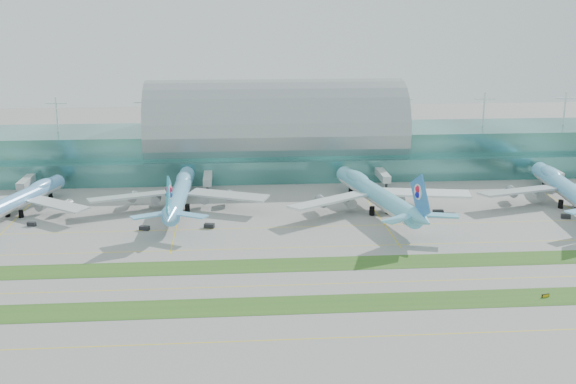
{
  "coord_description": "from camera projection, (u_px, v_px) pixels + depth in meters",
  "views": [
    {
      "loc": [
        -20.77,
        -204.53,
        78.12
      ],
      "look_at": [
        0.0,
        55.0,
        9.0
      ],
      "focal_mm": 45.0,
      "sensor_mm": 36.0,
      "label": 1
    }
  ],
  "objects": [
    {
      "name": "grass_strip_far",
      "position": [
        302.0,
        265.0,
        220.61
      ],
      "size": [
        420.0,
        12.0,
        0.08
      ],
      "primitive_type": "cube",
      "color": "#2D591E",
      "rests_on": "ground"
    },
    {
      "name": "gse_d",
      "position": [
        209.0,
        226.0,
        256.21
      ],
      "size": [
        3.98,
        2.89,
        1.55
      ],
      "primitive_type": "cube",
      "rotation": [
        0.0,
        0.0,
        -0.25
      ],
      "color": "black",
      "rests_on": "ground"
    },
    {
      "name": "gse_b",
      "position": [
        32.0,
        224.0,
        258.3
      ],
      "size": [
        3.23,
        2.15,
        1.5
      ],
      "primitive_type": "cube",
      "rotation": [
        0.0,
        0.0,
        -0.21
      ],
      "color": "black",
      "rests_on": "ground"
    },
    {
      "name": "airliner_c",
      "position": [
        376.0,
        193.0,
        275.19
      ],
      "size": [
        72.46,
        83.35,
        23.11
      ],
      "rotation": [
        0.0,
        0.0,
        0.2
      ],
      "color": "#67C5E3",
      "rests_on": "ground"
    },
    {
      "name": "airliner_a",
      "position": [
        19.0,
        199.0,
        271.59
      ],
      "size": [
        59.85,
        69.35,
        19.51
      ],
      "rotation": [
        0.0,
        0.0,
        -0.29
      ],
      "color": "#6DB1F1",
      "rests_on": "ground"
    },
    {
      "name": "taxiline_c",
      "position": [
        297.0,
        247.0,
        236.04
      ],
      "size": [
        420.0,
        0.35,
        0.01
      ],
      "primitive_type": "cube",
      "color": "yellow",
      "rests_on": "ground"
    },
    {
      "name": "taxiway_sign_east",
      "position": [
        545.0,
        296.0,
        196.14
      ],
      "size": [
        2.32,
        0.82,
        0.99
      ],
      "rotation": [
        0.0,
        0.0,
        0.25
      ],
      "color": "black",
      "rests_on": "ground"
    },
    {
      "name": "taxiline_d",
      "position": [
        291.0,
        227.0,
        257.23
      ],
      "size": [
        420.0,
        0.35,
        0.01
      ],
      "primitive_type": "cube",
      "color": "yellow",
      "rests_on": "ground"
    },
    {
      "name": "airliner_b",
      "position": [
        180.0,
        192.0,
        278.0
      ],
      "size": [
        69.47,
        78.81,
        21.7
      ],
      "rotation": [
        0.0,
        0.0,
        -0.03
      ],
      "color": "#6BBAEC",
      "rests_on": "ground"
    },
    {
      "name": "ground",
      "position": [
        302.0,
        267.0,
        218.7
      ],
      "size": [
        700.0,
        700.0,
        0.0
      ],
      "primitive_type": "plane",
      "color": "gray",
      "rests_on": "ground"
    },
    {
      "name": "grass_strip_near",
      "position": [
        313.0,
        304.0,
        191.71
      ],
      "size": [
        420.0,
        12.0,
        0.08
      ],
      "primitive_type": "cube",
      "color": "#2D591E",
      "rests_on": "ground"
    },
    {
      "name": "gse_g",
      "position": [
        566.0,
        216.0,
        267.3
      ],
      "size": [
        3.69,
        2.74,
        1.53
      ],
      "primitive_type": "cube",
      "rotation": [
        0.0,
        0.0,
        -0.28
      ],
      "color": "black",
      "rests_on": "ground"
    },
    {
      "name": "gse_c",
      "position": [
        144.0,
        228.0,
        253.73
      ],
      "size": [
        3.86,
        2.84,
        1.48
      ],
      "primitive_type": "cube",
      "rotation": [
        0.0,
        0.0,
        -0.31
      ],
      "color": "black",
      "rests_on": "ground"
    },
    {
      "name": "terminal",
      "position": [
        276.0,
        141.0,
        339.13
      ],
      "size": [
        340.0,
        69.1,
        36.0
      ],
      "color": "#3D7A75",
      "rests_on": "ground"
    },
    {
      "name": "airliner_d",
      "position": [
        566.0,
        188.0,
        283.57
      ],
      "size": [
        71.98,
        82.1,
        22.59
      ],
      "rotation": [
        0.0,
        0.0,
        -0.1
      ],
      "color": "#71C5F9",
      "rests_on": "ground"
    },
    {
      "name": "gse_e",
      "position": [
        400.0,
        219.0,
        264.3
      ],
      "size": [
        3.26,
        2.04,
        1.39
      ],
      "primitive_type": "cube",
      "rotation": [
        0.0,
        0.0,
        0.14
      ],
      "color": "#C46D0B",
      "rests_on": "ground"
    },
    {
      "name": "gse_f",
      "position": [
        438.0,
        212.0,
        272.54
      ],
      "size": [
        4.07,
        1.98,
        1.67
      ],
      "primitive_type": "cube",
      "rotation": [
        0.0,
        0.0,
        -0.07
      ],
      "color": "black",
      "rests_on": "ground"
    },
    {
      "name": "taxiline_a",
      "position": [
        322.0,
        338.0,
        172.45
      ],
      "size": [
        420.0,
        0.35,
        0.01
      ],
      "primitive_type": "cube",
      "color": "yellow",
      "rests_on": "ground"
    },
    {
      "name": "taxiline_b",
      "position": [
        307.0,
        284.0,
        205.21
      ],
      "size": [
        420.0,
        0.35,
        0.01
      ],
      "primitive_type": "cube",
      "color": "yellow",
      "rests_on": "ground"
    }
  ]
}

